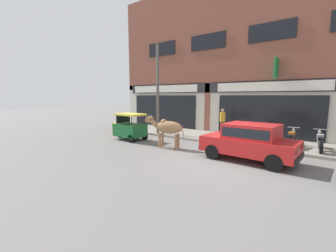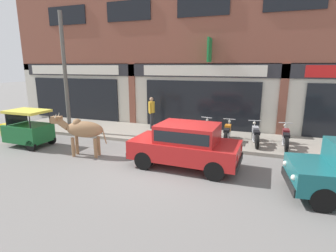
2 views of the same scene
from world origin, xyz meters
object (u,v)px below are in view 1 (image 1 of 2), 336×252
at_px(car_1, 249,140).
at_px(pedestrian, 223,119).
at_px(utility_pole, 158,90).
at_px(motorcycle_1, 291,139).
at_px(cow, 167,127).
at_px(auto_rickshaw, 129,128).
at_px(motorcycle_2, 320,142).
at_px(motorcycle_0, 265,136).

relative_size(car_1, pedestrian, 2.29).
xyz_separation_m(car_1, utility_pole, (-6.53, 2.21, 2.10)).
bearing_deg(utility_pole, motorcycle_1, 5.90).
bearing_deg(pedestrian, car_1, -54.25).
relative_size(cow, auto_rickshaw, 1.07).
height_order(motorcycle_2, utility_pole, utility_pole).
bearing_deg(motorcycle_1, cow, -146.47).
xyz_separation_m(motorcycle_1, utility_pole, (-7.50, -0.78, 2.39)).
bearing_deg(motorcycle_1, car_1, -107.94).
relative_size(car_1, motorcycle_1, 2.02).
relative_size(motorcycle_1, motorcycle_2, 1.00).
distance_m(car_1, pedestrian, 5.12).
height_order(cow, auto_rickshaw, cow).
distance_m(auto_rickshaw, motorcycle_0, 7.32).
xyz_separation_m(cow, utility_pole, (-2.65, 2.44, 1.91)).
xyz_separation_m(motorcycle_0, utility_pole, (-6.34, -0.82, 2.39)).
bearing_deg(motorcycle_1, utility_pole, -174.10).
bearing_deg(car_1, auto_rickshaw, 179.49).
relative_size(cow, car_1, 0.58).
distance_m(car_1, motorcycle_0, 3.05).
bearing_deg(utility_pole, pedestrian, 28.66).
xyz_separation_m(cow, car_1, (3.88, 0.22, -0.19)).
bearing_deg(motorcycle_0, motorcycle_1, -2.05).
bearing_deg(car_1, pedestrian, 125.75).
bearing_deg(auto_rickshaw, motorcycle_0, 23.91).
height_order(cow, pedestrian, pedestrian).
distance_m(cow, motorcycle_0, 4.94).
height_order(motorcycle_0, motorcycle_2, same).
xyz_separation_m(auto_rickshaw, motorcycle_0, (6.69, 2.97, -0.13)).
bearing_deg(cow, car_1, 3.31).
distance_m(motorcycle_2, pedestrian, 5.24).
relative_size(motorcycle_2, pedestrian, 1.13).
bearing_deg(motorcycle_2, auto_rickshaw, -161.71).
xyz_separation_m(car_1, motorcycle_2, (2.10, 3.03, -0.29)).
xyz_separation_m(car_1, motorcycle_0, (-0.19, 3.03, -0.29)).
height_order(motorcycle_2, pedestrian, pedestrian).
xyz_separation_m(car_1, motorcycle_1, (0.97, 2.99, -0.29)).
xyz_separation_m(auto_rickshaw, motorcycle_2, (8.99, 2.97, -0.13)).
height_order(cow, motorcycle_1, cow).
bearing_deg(motorcycle_1, motorcycle_2, 2.27).
bearing_deg(motorcycle_0, pedestrian, 158.12).
height_order(cow, motorcycle_0, cow).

